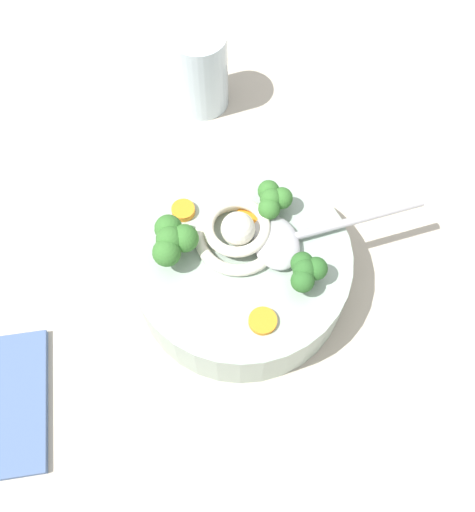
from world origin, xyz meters
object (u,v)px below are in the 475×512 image
object	(u,v)px
noodle_pile	(235,233)
drinking_glass	(197,71)
soup_spoon	(289,238)
soup_bowl	(238,270)

from	to	relation	value
noodle_pile	drinking_glass	distance (cm)	23.06
soup_spoon	drinking_glass	world-z (taller)	drinking_glass
soup_spoon	soup_bowl	bearing A→B (deg)	-180.00
soup_bowl	noodle_pile	world-z (taller)	noodle_pile
soup_bowl	drinking_glass	xyz separation A→B (cm)	(24.84, 0.08, 1.85)
noodle_pile	soup_spoon	bearing A→B (deg)	-104.97
soup_bowl	noodle_pile	size ratio (longest dim) A/B	2.32
soup_bowl	soup_spoon	distance (cm)	6.33
soup_spoon	noodle_pile	bearing A→B (deg)	158.67
soup_bowl	drinking_glass	bearing A→B (deg)	0.18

